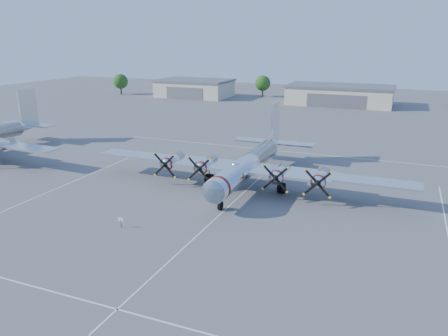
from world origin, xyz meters
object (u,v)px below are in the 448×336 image
at_px(hangar_center, 340,95).
at_px(info_placard, 121,221).
at_px(tree_west, 263,83).
at_px(main_bomber_b29, 249,184).
at_px(tree_far_west, 120,81).
at_px(hangar_west, 194,88).

xyz_separation_m(hangar_center, info_placard, (-7.74, -92.50, -1.97)).
distance_m(hangar_center, tree_west, 26.30).
height_order(hangar_center, info_placard, hangar_center).
height_order(main_bomber_b29, info_placard, main_bomber_b29).
relative_size(tree_west, info_placard, 6.33).
xyz_separation_m(hangar_center, tree_far_west, (-70.00, -3.96, 1.51)).
distance_m(hangar_west, main_bomber_b29, 87.28).
relative_size(hangar_center, tree_west, 4.31).
relative_size(tree_far_west, main_bomber_b29, 0.16).
height_order(hangar_center, tree_far_west, tree_far_west).
height_order(hangar_west, tree_far_west, tree_far_west).
bearing_deg(tree_west, main_bomber_b29, -73.59).
bearing_deg(hangar_west, tree_west, 21.89).
height_order(tree_west, main_bomber_b29, tree_west).
height_order(hangar_west, hangar_center, same).
bearing_deg(main_bomber_b29, hangar_center, 89.24).
distance_m(tree_west, main_bomber_b29, 86.72).
distance_m(hangar_west, hangar_center, 45.00).
height_order(hangar_west, info_placard, hangar_west).
bearing_deg(hangar_center, info_placard, -94.78).
xyz_separation_m(hangar_west, tree_west, (20.00, 8.04, 1.51)).
bearing_deg(hangar_west, main_bomber_b29, -59.35).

